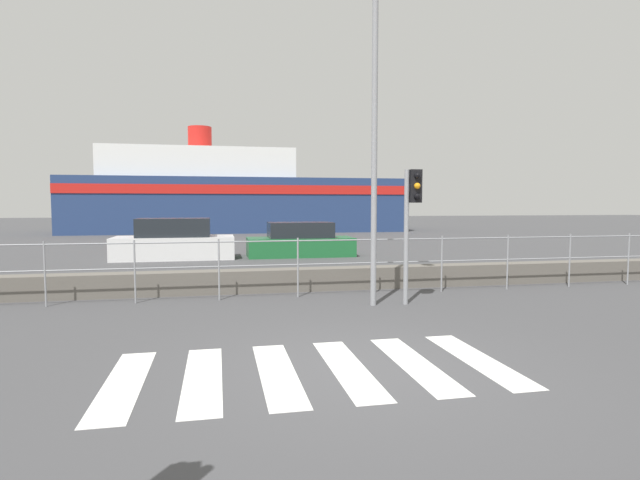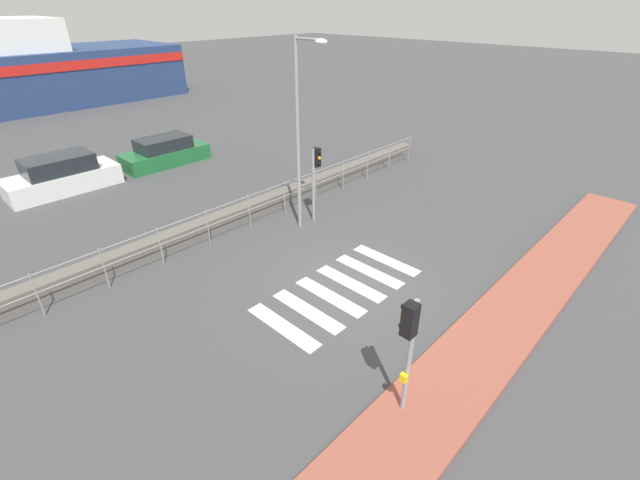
{
  "view_description": "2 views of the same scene",
  "coord_description": "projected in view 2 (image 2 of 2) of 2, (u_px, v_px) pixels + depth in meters",
  "views": [
    {
      "loc": [
        -1.75,
        -6.03,
        2.08
      ],
      "look_at": [
        -0.1,
        2.0,
        1.5
      ],
      "focal_mm": 28.0,
      "sensor_mm": 36.0,
      "label": 1
    },
    {
      "loc": [
        -8.37,
        -6.58,
        7.37
      ],
      "look_at": [
        -0.42,
        1.0,
        1.2
      ],
      "focal_mm": 24.0,
      "sensor_mm": 36.0,
      "label": 2
    }
  ],
  "objects": [
    {
      "name": "ground_plane",
      "position": [
        354.0,
        281.0,
        12.85
      ],
      "size": [
        160.0,
        160.0,
        0.0
      ],
      "primitive_type": "plane",
      "color": "#424244"
    },
    {
      "name": "streetlamp",
      "position": [
        302.0,
        118.0,
        13.86
      ],
      "size": [
        0.32,
        1.34,
        6.53
      ],
      "color": "gray",
      "rests_on": "ground_plane"
    },
    {
      "name": "traffic_light_far",
      "position": [
        316.0,
        169.0,
        15.45
      ],
      "size": [
        0.34,
        0.32,
        2.8
      ],
      "color": "gray",
      "rests_on": "ground_plane"
    },
    {
      "name": "harbor_fence",
      "position": [
        249.0,
        207.0,
        15.41
      ],
      "size": [
        20.89,
        0.04,
        1.34
      ],
      "color": "gray",
      "rests_on": "ground_plane"
    },
    {
      "name": "crosswalk",
      "position": [
        340.0,
        289.0,
        12.47
      ],
      "size": [
        4.95,
        2.4,
        0.01
      ],
      "color": "silver",
      "rests_on": "ground_plane"
    },
    {
      "name": "seawall",
      "position": [
        236.0,
        215.0,
        16.23
      ],
      "size": [
        23.16,
        0.55,
        0.53
      ],
      "color": "#605B54",
      "rests_on": "ground_plane"
    },
    {
      "name": "traffic_light_near",
      "position": [
        409.0,
        337.0,
        7.71
      ],
      "size": [
        0.34,
        0.32,
        2.85
      ],
      "color": "gray",
      "rests_on": "ground_plane"
    },
    {
      "name": "parked_car_white",
      "position": [
        62.0,
        176.0,
        18.69
      ],
      "size": [
        4.49,
        1.89,
        1.56
      ],
      "color": "silver",
      "rests_on": "ground_plane"
    },
    {
      "name": "parked_car_green",
      "position": [
        165.0,
        153.0,
        21.82
      ],
      "size": [
        4.25,
        1.73,
        1.37
      ],
      "color": "#1E6633",
      "rests_on": "ground_plane"
    },
    {
      "name": "sidewalk_brick",
      "position": [
        484.0,
        346.0,
        10.36
      ],
      "size": [
        24.0,
        1.8,
        0.12
      ],
      "color": "#934C3D",
      "rests_on": "ground_plane"
    }
  ]
}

